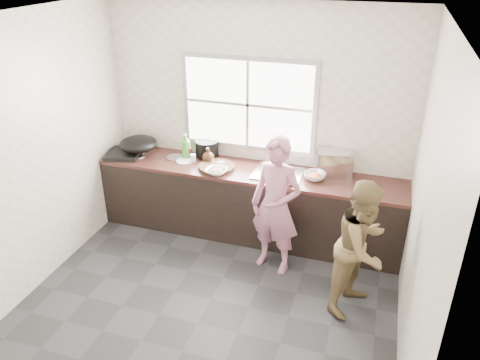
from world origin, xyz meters
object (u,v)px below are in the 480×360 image
(bottle_green, at_px, (186,146))
(dish_rack, at_px, (334,163))
(woman, at_px, (276,210))
(bottle_brown_tall, at_px, (188,151))
(burner, at_px, (123,154))
(cutting_board, at_px, (216,167))
(black_pot, at_px, (207,149))
(plate_food, at_px, (185,161))
(bowl_mince, at_px, (216,171))
(glass_jar, at_px, (193,158))
(bowl_held, at_px, (288,181))
(person_side, at_px, (362,247))
(pot_lid_right, at_px, (175,157))
(bowl_crabs, at_px, (315,177))
(bottle_brown_short, at_px, (208,156))
(pot_lid_left, at_px, (135,155))
(wok, at_px, (139,144))

(bottle_green, bearing_deg, dish_rack, 2.43)
(woman, distance_m, bottle_brown_tall, 1.46)
(burner, bearing_deg, cutting_board, -0.01)
(cutting_board, bearing_deg, black_pot, 127.62)
(woman, height_order, plate_food, woman)
(woman, distance_m, bowl_mince, 0.88)
(bowl_mince, height_order, glass_jar, glass_jar)
(bowl_held, distance_m, glass_jar, 1.23)
(bowl_held, bearing_deg, bottle_green, 166.82)
(bottle_brown_tall, bearing_deg, bowl_mince, -33.18)
(bottle_brown_tall, relative_size, dish_rack, 0.48)
(person_side, relative_size, bottle_brown_tall, 7.31)
(glass_jar, bearing_deg, pot_lid_right, 170.13)
(cutting_board, xyz_separation_m, bottle_green, (-0.46, 0.18, 0.14))
(plate_food, xyz_separation_m, pot_lid_right, (-0.16, 0.07, -0.00))
(bottle_brown_tall, bearing_deg, dish_rack, 2.18)
(bowl_crabs, bearing_deg, cutting_board, -176.23)
(bottle_brown_short, xyz_separation_m, glass_jar, (-0.18, -0.04, -0.04))
(cutting_board, xyz_separation_m, pot_lid_left, (-1.10, 0.05, -0.01))
(bottle_brown_short, height_order, pot_lid_left, bottle_brown_short)
(plate_food, bearing_deg, burner, -175.09)
(black_pot, relative_size, pot_lid_left, 1.03)
(bottle_brown_tall, xyz_separation_m, glass_jar, (0.11, -0.09, -0.04))
(person_side, relative_size, wok, 2.92)
(burner, xyz_separation_m, pot_lid_right, (0.64, 0.14, -0.02))
(bowl_crabs, distance_m, bottle_brown_short, 1.30)
(bowl_crabs, relative_size, bottle_green, 0.62)
(bottle_brown_short, xyz_separation_m, pot_lid_left, (-0.95, -0.08, -0.08))
(glass_jar, bearing_deg, black_pot, 65.50)
(dish_rack, relative_size, pot_lid_right, 1.76)
(bowl_held, bearing_deg, burner, 176.43)
(black_pot, height_order, dish_rack, dish_rack)
(bowl_crabs, bearing_deg, person_side, -55.89)
(cutting_board, xyz_separation_m, bowl_crabs, (1.14, 0.08, 0.01))
(bowl_mince, relative_size, plate_food, 1.20)
(dish_rack, bearing_deg, bowl_held, -151.64)
(pot_lid_right, bearing_deg, black_pot, 25.46)
(plate_food, bearing_deg, pot_lid_left, -178.76)
(cutting_board, relative_size, bottle_brown_short, 2.44)
(glass_jar, distance_m, pot_lid_left, 0.77)
(bottle_green, relative_size, pot_lid_left, 1.16)
(black_pot, xyz_separation_m, bottle_brown_tall, (-0.20, -0.12, -0.01))
(bottle_brown_tall, bearing_deg, woman, -27.47)
(bowl_held, relative_size, pot_lid_right, 0.85)
(pot_lid_right, bearing_deg, pot_lid_left, -170.37)
(pot_lid_left, bearing_deg, glass_jar, 3.14)
(plate_food, bearing_deg, bowl_held, -8.63)
(bottle_green, relative_size, wok, 0.68)
(person_side, bearing_deg, plate_food, 92.52)
(cutting_board, distance_m, bottle_brown_short, 0.22)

